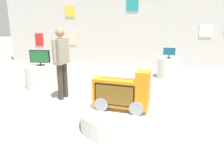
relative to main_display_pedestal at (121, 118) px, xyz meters
The scene contains 9 objects.
ground_plane 0.31m from the main_display_pedestal, behind, with size 30.00×30.00×0.00m, color gray.
back_wall_display 5.49m from the main_display_pedestal, 92.92° to the left, with size 10.17×0.13×3.27m.
main_display_pedestal is the anchor object (origin of this frame).
novelty_firetruck_tv 0.46m from the main_display_pedestal, 28.65° to the right, with size 1.01×0.47×0.74m.
display_pedestal_left_rear 3.11m from the main_display_pedestal, 141.80° to the left, with size 0.85×0.85×0.62m, color silver.
tv_on_left_rear 3.18m from the main_display_pedestal, 141.87° to the left, with size 0.55×0.22×0.42m.
display_pedestal_center_rear 3.72m from the main_display_pedestal, 73.32° to the left, with size 0.71×0.71×0.62m, color silver.
tv_on_center_rear 3.77m from the main_display_pedestal, 73.30° to the left, with size 0.39×0.18×0.34m.
shopper_browsing_near_truck 2.14m from the main_display_pedestal, 141.78° to the left, with size 0.29×0.54×1.66m.
Camera 1 is at (0.73, -3.86, 1.99)m, focal length 37.13 mm.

